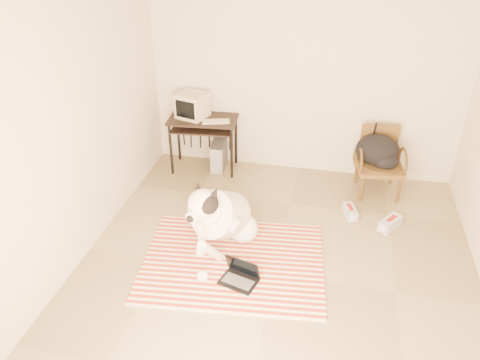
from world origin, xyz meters
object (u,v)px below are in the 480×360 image
(laptop, at_px, (240,275))
(pc_tower, at_px, (219,156))
(computer_desk, at_px, (203,126))
(rattan_chair, at_px, (379,161))
(backpack, at_px, (379,152))
(dog, at_px, (221,217))
(crt_monitor, at_px, (192,105))

(laptop, xyz_separation_m, pc_tower, (-0.77, 2.17, 0.11))
(computer_desk, xyz_separation_m, rattan_chair, (2.30, -0.08, -0.23))
(computer_desk, distance_m, backpack, 2.28)
(dog, relative_size, backpack, 2.45)
(dog, distance_m, computer_desk, 1.76)
(computer_desk, relative_size, crt_monitor, 2.12)
(dog, distance_m, backpack, 2.22)
(laptop, bearing_deg, computer_desk, 114.41)
(computer_desk, relative_size, pc_tower, 2.20)
(pc_tower, bearing_deg, computer_desk, -163.80)
(pc_tower, xyz_separation_m, backpack, (2.09, -0.16, 0.37))
(dog, relative_size, rattan_chair, 1.57)
(dog, relative_size, laptop, 3.19)
(dog, bearing_deg, crt_monitor, 115.80)
(laptop, height_order, computer_desk, computer_desk)
(computer_desk, height_order, backpack, backpack)
(crt_monitor, bearing_deg, computer_desk, -13.23)
(laptop, bearing_deg, rattan_chair, 56.57)
(computer_desk, xyz_separation_m, pc_tower, (0.19, 0.06, -0.45))
(dog, relative_size, crt_monitor, 2.93)
(pc_tower, distance_m, backpack, 2.12)
(pc_tower, height_order, backpack, backpack)
(computer_desk, bearing_deg, laptop, -65.59)
(computer_desk, bearing_deg, backpack, -2.67)
(laptop, bearing_deg, crt_monitor, 117.17)
(laptop, distance_m, rattan_chair, 2.46)
(laptop, xyz_separation_m, backpack, (1.32, 2.01, 0.48))
(laptop, xyz_separation_m, computer_desk, (-0.96, 2.12, 0.56))
(crt_monitor, bearing_deg, laptop, -62.83)
(laptop, relative_size, rattan_chair, 0.49)
(laptop, relative_size, pc_tower, 0.96)
(pc_tower, bearing_deg, rattan_chair, -3.67)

